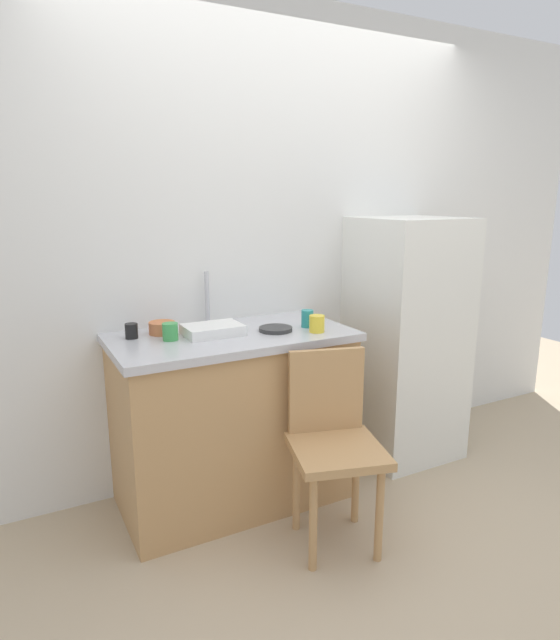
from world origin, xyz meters
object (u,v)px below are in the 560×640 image
at_px(dish_tray, 213,330).
at_px(cup_green, 170,332).
at_px(terracotta_bowl, 162,328).
at_px(cup_black, 131,331).
at_px(hotplate, 276,329).
at_px(cup_yellow, 317,324).
at_px(chair, 333,439).
at_px(refrigerator, 406,339).
at_px(cup_teal, 307,319).

height_order(dish_tray, cup_green, cup_green).
bearing_deg(terracotta_bowl, cup_black, -172.66).
height_order(hotplate, cup_yellow, cup_yellow).
relative_size(chair, cup_green, 10.79).
xyz_separation_m(refrigerator, cup_teal, (-0.75, -0.09, 0.23)).
xyz_separation_m(chair, cup_black, (-0.74, 0.65, 0.45)).
bearing_deg(dish_tray, terracotta_bowl, 147.61).
height_order(chair, cup_black, cup_black).
height_order(cup_green, cup_yellow, cup_yellow).
relative_size(hotplate, cup_teal, 1.89).
distance_m(dish_tray, cup_green, 0.21).
xyz_separation_m(cup_yellow, cup_black, (-0.85, 0.31, -0.01)).
relative_size(refrigerator, cup_green, 17.71).
relative_size(dish_tray, terracotta_bowl, 2.17).
distance_m(terracotta_bowl, cup_teal, 0.74).
xyz_separation_m(chair, hotplate, (-0.06, 0.46, 0.42)).
xyz_separation_m(dish_tray, cup_teal, (0.49, -0.08, 0.02)).
xyz_separation_m(dish_tray, cup_yellow, (0.48, -0.19, 0.02)).
height_order(cup_green, cup_black, cup_green).
bearing_deg(cup_green, chair, -42.71).
xyz_separation_m(refrigerator, cup_yellow, (-0.76, -0.20, 0.23)).
bearing_deg(hotplate, cup_black, 163.93).
bearing_deg(terracotta_bowl, dish_tray, -32.39).
bearing_deg(cup_black, cup_yellow, -20.02).
bearing_deg(cup_teal, terracotta_bowl, 162.92).
distance_m(refrigerator, cup_black, 1.64).
bearing_deg(terracotta_bowl, chair, -49.12).
bearing_deg(chair, cup_green, 153.07).
relative_size(terracotta_bowl, cup_green, 1.56).
xyz_separation_m(refrigerator, cup_green, (-1.46, -0.01, 0.22)).
distance_m(refrigerator, terracotta_bowl, 1.48).
xyz_separation_m(cup_teal, cup_green, (-0.71, 0.08, -0.00)).
distance_m(dish_tray, cup_teal, 0.50).
height_order(cup_teal, cup_black, cup_teal).
xyz_separation_m(dish_tray, cup_black, (-0.37, 0.12, 0.01)).
relative_size(chair, terracotta_bowl, 6.90).
height_order(refrigerator, chair, refrigerator).
bearing_deg(cup_green, cup_teal, -6.53).
bearing_deg(dish_tray, refrigerator, 0.29).
height_order(chair, dish_tray, dish_tray).
distance_m(hotplate, cup_yellow, 0.21).
xyz_separation_m(refrigerator, cup_black, (-1.62, 0.11, 0.22)).
height_order(refrigerator, hotplate, refrigerator).
bearing_deg(refrigerator, cup_black, 176.08).
bearing_deg(hotplate, dish_tray, 165.73).
relative_size(cup_teal, cup_black, 1.23).
bearing_deg(dish_tray, cup_teal, -9.33).
distance_m(terracotta_bowl, cup_yellow, 0.77).
height_order(terracotta_bowl, cup_teal, cup_teal).
xyz_separation_m(terracotta_bowl, hotplate, (0.53, -0.22, -0.02)).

